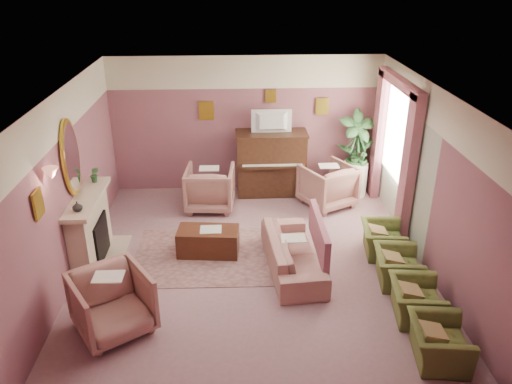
{
  "coord_description": "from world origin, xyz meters",
  "views": [
    {
      "loc": [
        -0.27,
        -6.88,
        4.47
      ],
      "look_at": [
        0.08,
        0.4,
        1.08
      ],
      "focal_mm": 35.0,
      "sensor_mm": 36.0,
      "label": 1
    }
  ],
  "objects_px": {
    "piano": "(271,164)",
    "olive_chair_a": "(439,337)",
    "television": "(272,120)",
    "floral_armchair_right": "(328,183)",
    "olive_chair_c": "(398,262)",
    "side_table": "(354,179)",
    "floral_armchair_left": "(210,186)",
    "floral_armchair_front": "(112,300)",
    "sofa": "(293,247)",
    "coffee_table": "(208,241)",
    "olive_chair_b": "(416,296)",
    "olive_chair_d": "(383,235)"
  },
  "relations": [
    {
      "from": "piano",
      "to": "television",
      "type": "xyz_separation_m",
      "value": [
        0.0,
        -0.05,
        0.95
      ]
    },
    {
      "from": "olive_chair_d",
      "to": "olive_chair_b",
      "type": "bearing_deg",
      "value": -90.0
    },
    {
      "from": "floral_armchair_right",
      "to": "olive_chair_a",
      "type": "bearing_deg",
      "value": -82.21
    },
    {
      "from": "television",
      "to": "piano",
      "type": "bearing_deg",
      "value": 90.0
    },
    {
      "from": "television",
      "to": "floral_armchair_front",
      "type": "distance_m",
      "value": 4.93
    },
    {
      "from": "television",
      "to": "floral_armchair_left",
      "type": "distance_m",
      "value": 1.78
    },
    {
      "from": "floral_armchair_right",
      "to": "olive_chair_c",
      "type": "distance_m",
      "value": 2.75
    },
    {
      "from": "floral_armchair_left",
      "to": "sofa",
      "type": "bearing_deg",
      "value": -58.17
    },
    {
      "from": "floral_armchair_front",
      "to": "olive_chair_c",
      "type": "distance_m",
      "value": 4.16
    },
    {
      "from": "floral_armchair_right",
      "to": "olive_chair_c",
      "type": "relative_size",
      "value": 1.21
    },
    {
      "from": "floral_armchair_left",
      "to": "olive_chair_a",
      "type": "distance_m",
      "value": 5.2
    },
    {
      "from": "olive_chair_a",
      "to": "olive_chair_b",
      "type": "relative_size",
      "value": 1.0
    },
    {
      "from": "television",
      "to": "olive_chair_c",
      "type": "distance_m",
      "value": 3.87
    },
    {
      "from": "floral_armchair_right",
      "to": "olive_chair_c",
      "type": "xyz_separation_m",
      "value": [
        0.59,
        -2.68,
        -0.13
      ]
    },
    {
      "from": "sofa",
      "to": "television",
      "type": "bearing_deg",
      "value": 92.73
    },
    {
      "from": "floral_armchair_front",
      "to": "olive_chair_d",
      "type": "height_order",
      "value": "floral_armchair_front"
    },
    {
      "from": "sofa",
      "to": "coffee_table",
      "type": "bearing_deg",
      "value": 159.44
    },
    {
      "from": "coffee_table",
      "to": "floral_armchair_right",
      "type": "distance_m",
      "value": 2.89
    },
    {
      "from": "sofa",
      "to": "side_table",
      "type": "height_order",
      "value": "sofa"
    },
    {
      "from": "piano",
      "to": "olive_chair_a",
      "type": "height_order",
      "value": "piano"
    },
    {
      "from": "piano",
      "to": "side_table",
      "type": "distance_m",
      "value": 1.75
    },
    {
      "from": "olive_chair_c",
      "to": "side_table",
      "type": "bearing_deg",
      "value": 89.12
    },
    {
      "from": "floral_armchair_right",
      "to": "olive_chair_d",
      "type": "bearing_deg",
      "value": -72.37
    },
    {
      "from": "olive_chair_a",
      "to": "olive_chair_d",
      "type": "relative_size",
      "value": 1.0
    },
    {
      "from": "olive_chair_a",
      "to": "olive_chair_c",
      "type": "relative_size",
      "value": 1.0
    },
    {
      "from": "floral_armchair_right",
      "to": "olive_chair_b",
      "type": "bearing_deg",
      "value": -80.41
    },
    {
      "from": "sofa",
      "to": "olive_chair_c",
      "type": "bearing_deg",
      "value": -16.05
    },
    {
      "from": "olive_chair_c",
      "to": "floral_armchair_right",
      "type": "bearing_deg",
      "value": 102.44
    },
    {
      "from": "television",
      "to": "olive_chair_b",
      "type": "relative_size",
      "value": 1.02
    },
    {
      "from": "coffee_table",
      "to": "floral_armchair_front",
      "type": "distance_m",
      "value": 2.21
    },
    {
      "from": "coffee_table",
      "to": "floral_armchair_front",
      "type": "height_order",
      "value": "floral_armchair_front"
    },
    {
      "from": "floral_armchair_right",
      "to": "olive_chair_a",
      "type": "height_order",
      "value": "floral_armchair_right"
    },
    {
      "from": "floral_armchair_left",
      "to": "olive_chair_a",
      "type": "relative_size",
      "value": 1.21
    },
    {
      "from": "olive_chair_c",
      "to": "side_table",
      "type": "xyz_separation_m",
      "value": [
        0.05,
        3.14,
        0.01
      ]
    },
    {
      "from": "olive_chair_c",
      "to": "olive_chair_a",
      "type": "bearing_deg",
      "value": -90.0
    },
    {
      "from": "floral_armchair_front",
      "to": "olive_chair_d",
      "type": "xyz_separation_m",
      "value": [
        4.05,
        1.73,
        -0.13
      ]
    },
    {
      "from": "television",
      "to": "side_table",
      "type": "xyz_separation_m",
      "value": [
        1.72,
        -0.13,
        -1.25
      ]
    },
    {
      "from": "olive_chair_c",
      "to": "side_table",
      "type": "distance_m",
      "value": 3.14
    },
    {
      "from": "floral_armchair_front",
      "to": "side_table",
      "type": "xyz_separation_m",
      "value": [
        4.1,
        4.04,
        -0.12
      ]
    },
    {
      "from": "side_table",
      "to": "olive_chair_a",
      "type": "bearing_deg",
      "value": -90.58
    },
    {
      "from": "olive_chair_b",
      "to": "olive_chair_c",
      "type": "distance_m",
      "value": 0.82
    },
    {
      "from": "floral_armchair_left",
      "to": "floral_armchair_front",
      "type": "relative_size",
      "value": 1.0
    },
    {
      "from": "coffee_table",
      "to": "side_table",
      "type": "distance_m",
      "value": 3.66
    },
    {
      "from": "coffee_table",
      "to": "olive_chair_c",
      "type": "relative_size",
      "value": 1.28
    },
    {
      "from": "sofa",
      "to": "floral_armchair_right",
      "type": "relative_size",
      "value": 2.02
    },
    {
      "from": "floral_armchair_right",
      "to": "olive_chair_a",
      "type": "xyz_separation_m",
      "value": [
        0.59,
        -4.32,
        -0.13
      ]
    },
    {
      "from": "television",
      "to": "side_table",
      "type": "distance_m",
      "value": 2.13
    },
    {
      "from": "television",
      "to": "olive_chair_b",
      "type": "bearing_deg",
      "value": -67.73
    },
    {
      "from": "piano",
      "to": "olive_chair_b",
      "type": "xyz_separation_m",
      "value": [
        1.67,
        -4.13,
        -0.31
      ]
    },
    {
      "from": "olive_chair_d",
      "to": "piano",
      "type": "bearing_deg",
      "value": 123.86
    }
  ]
}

